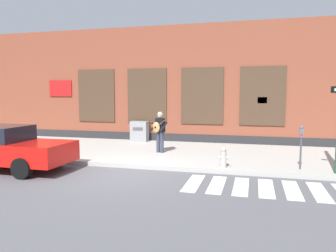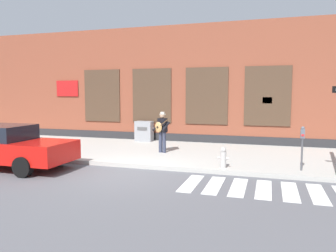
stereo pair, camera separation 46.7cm
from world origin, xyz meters
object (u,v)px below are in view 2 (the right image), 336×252
(red_car, at_px, (8,147))
(fire_hydrant, at_px, (223,158))
(busker, at_px, (162,130))
(utility_box, at_px, (144,131))
(parking_meter, at_px, (302,142))

(red_car, relative_size, fire_hydrant, 6.58)
(red_car, bearing_deg, fire_hydrant, 12.67)
(busker, bearing_deg, utility_box, 123.57)
(red_car, height_order, fire_hydrant, red_car)
(utility_box, bearing_deg, busker, -56.43)
(utility_box, height_order, fire_hydrant, utility_box)
(utility_box, distance_m, fire_hydrant, 6.97)
(red_car, distance_m, utility_box, 7.15)
(parking_meter, xyz_separation_m, utility_box, (-7.28, 4.67, -0.42))
(busker, height_order, utility_box, busker)
(parking_meter, bearing_deg, busker, 161.94)
(red_car, distance_m, busker, 5.85)
(red_car, xyz_separation_m, busker, (4.46, 3.76, 0.36))
(parking_meter, distance_m, utility_box, 8.66)
(red_car, relative_size, parking_meter, 3.21)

